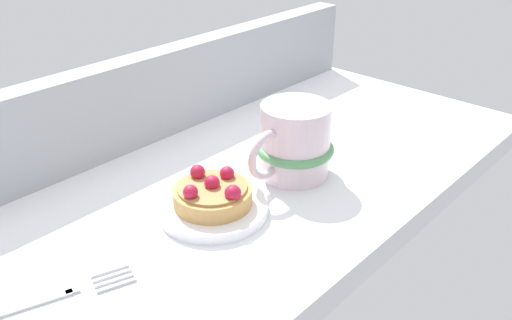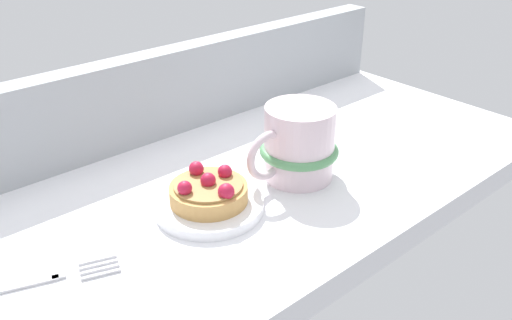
{
  "view_description": "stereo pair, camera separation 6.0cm",
  "coord_description": "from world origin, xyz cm",
  "px_view_note": "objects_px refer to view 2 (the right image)",
  "views": [
    {
      "loc": [
        -35.5,
        -38.76,
        32.37
      ],
      "look_at": [
        3.73,
        -3.11,
        4.05
      ],
      "focal_mm": 38.96,
      "sensor_mm": 36.0,
      "label": 1
    },
    {
      "loc": [
        -31.22,
        -42.97,
        32.37
      ],
      "look_at": [
        3.73,
        -3.11,
        4.05
      ],
      "focal_mm": 38.96,
      "sensor_mm": 36.0,
      "label": 2
    }
  ],
  "objects_px": {
    "dessert_fork": "(28,283)",
    "coffee_mug": "(298,144)",
    "raspberry_tart": "(209,191)",
    "dessert_plate": "(209,206)"
  },
  "relations": [
    {
      "from": "dessert_plate",
      "to": "raspberry_tart",
      "type": "relative_size",
      "value": 1.41
    },
    {
      "from": "dessert_plate",
      "to": "raspberry_tart",
      "type": "distance_m",
      "value": 0.02
    },
    {
      "from": "raspberry_tart",
      "to": "dessert_fork",
      "type": "distance_m",
      "value": 0.19
    },
    {
      "from": "dessert_plate",
      "to": "coffee_mug",
      "type": "height_order",
      "value": "coffee_mug"
    },
    {
      "from": "raspberry_tart",
      "to": "coffee_mug",
      "type": "height_order",
      "value": "coffee_mug"
    },
    {
      "from": "dessert_plate",
      "to": "raspberry_tart",
      "type": "xyz_separation_m",
      "value": [
        0.0,
        -0.0,
        0.02
      ]
    },
    {
      "from": "dessert_fork",
      "to": "coffee_mug",
      "type": "bearing_deg",
      "value": -3.36
    },
    {
      "from": "dessert_fork",
      "to": "raspberry_tart",
      "type": "bearing_deg",
      "value": -2.5
    },
    {
      "from": "coffee_mug",
      "to": "dessert_plate",
      "type": "bearing_deg",
      "value": 175.23
    },
    {
      "from": "dessert_plate",
      "to": "coffee_mug",
      "type": "xyz_separation_m",
      "value": [
        0.12,
        -0.01,
        0.04
      ]
    }
  ]
}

